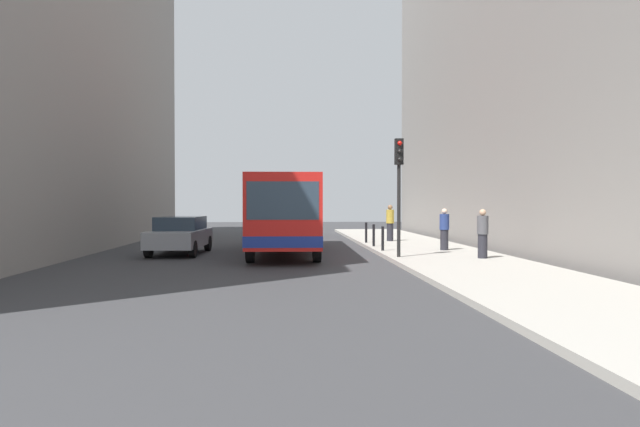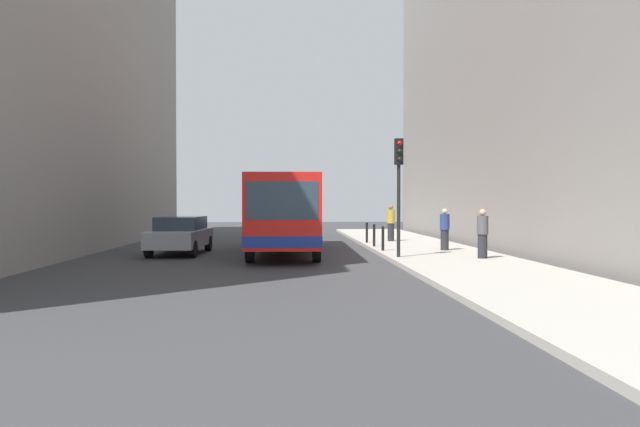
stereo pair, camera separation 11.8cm
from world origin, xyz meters
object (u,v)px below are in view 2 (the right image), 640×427
(bus, at_px, (285,210))
(car_beside_bus, at_px, (181,234))
(bollard_far, at_px, (367,233))
(traffic_light, at_px, (399,175))
(pedestrian_mid_sidewalk, at_px, (445,229))
(pedestrian_near_signal, at_px, (483,234))
(bollard_mid, at_px, (374,235))
(pedestrian_far_sidewalk, at_px, (391,223))
(car_behind_bus, at_px, (294,223))
(bollard_near, at_px, (383,239))

(bus, xyz_separation_m, car_beside_bus, (-4.14, -0.53, -0.94))
(bus, height_order, car_beside_bus, bus)
(bollard_far, bearing_deg, bus, -138.75)
(traffic_light, xyz_separation_m, pedestrian_mid_sidewalk, (2.39, 2.76, -2.03))
(bus, xyz_separation_m, traffic_light, (3.93, -3.86, 1.28))
(pedestrian_near_signal, height_order, pedestrian_mid_sidewalk, pedestrian_near_signal)
(car_beside_bus, xyz_separation_m, bollard_mid, (7.97, 1.62, -0.16))
(bus, height_order, pedestrian_far_sidewalk, bus)
(car_behind_bus, xyz_separation_m, bollard_far, (3.32, -8.01, -0.16))
(car_beside_bus, xyz_separation_m, pedestrian_mid_sidewalk, (10.46, -0.56, 0.19))
(car_beside_bus, bearing_deg, traffic_light, 160.67)
(car_behind_bus, relative_size, pedestrian_far_sidewalk, 2.48)
(car_behind_bus, relative_size, bollard_near, 4.64)
(car_behind_bus, distance_m, pedestrian_near_signal, 17.02)
(traffic_light, height_order, pedestrian_near_signal, traffic_light)
(bollard_near, height_order, pedestrian_near_signal, pedestrian_near_signal)
(traffic_light, relative_size, pedestrian_mid_sidewalk, 2.48)
(bollard_far, xyz_separation_m, pedestrian_near_signal, (2.84, -7.85, 0.35))
(traffic_light, relative_size, pedestrian_far_sidewalk, 2.30)
(car_beside_bus, relative_size, bollard_mid, 4.73)
(bollard_near, xyz_separation_m, pedestrian_near_signal, (2.84, -3.31, 0.35))
(car_beside_bus, bearing_deg, pedestrian_far_sidewalk, -149.04)
(bus, distance_m, traffic_light, 5.65)
(car_beside_bus, bearing_deg, car_behind_bus, -108.30)
(traffic_light, height_order, bollard_near, traffic_light)
(traffic_light, xyz_separation_m, bollard_far, (-0.10, 7.21, -2.38))
(bus, distance_m, pedestrian_mid_sidewalk, 6.45)
(car_beside_bus, bearing_deg, pedestrian_near_signal, 162.93)
(bus, distance_m, car_beside_bus, 4.28)
(bollard_near, height_order, pedestrian_far_sidewalk, pedestrian_far_sidewalk)
(bollard_mid, bearing_deg, car_beside_bus, -168.51)
(traffic_light, distance_m, pedestrian_mid_sidewalk, 4.18)
(bollard_mid, bearing_deg, pedestrian_near_signal, -63.00)
(bus, bearing_deg, car_beside_bus, 8.24)
(bollard_far, xyz_separation_m, pedestrian_far_sidewalk, (1.33, 1.04, 0.42))
(bollard_mid, relative_size, bollard_far, 1.00)
(car_behind_bus, distance_m, pedestrian_mid_sidewalk, 13.75)
(bus, xyz_separation_m, bollard_near, (3.83, -1.18, -1.10))
(pedestrian_mid_sidewalk, bearing_deg, traffic_light, -171.41)
(car_behind_bus, height_order, pedestrian_far_sidewalk, pedestrian_far_sidewalk)
(bollard_far, bearing_deg, bollard_mid, -90.00)
(traffic_light, distance_m, pedestrian_near_signal, 3.47)
(traffic_light, xyz_separation_m, bollard_mid, (-0.10, 4.94, -2.38))
(traffic_light, relative_size, bollard_near, 4.32)
(car_beside_bus, xyz_separation_m, bollard_far, (7.97, 3.89, -0.16))
(bollard_near, relative_size, bollard_far, 1.00)
(pedestrian_near_signal, bearing_deg, pedestrian_mid_sidewalk, 93.19)
(traffic_light, bearing_deg, car_behind_bus, 102.67)
(bus, xyz_separation_m, bollard_mid, (3.83, 1.09, -1.10))
(pedestrian_near_signal, bearing_deg, bollard_near, 127.86)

